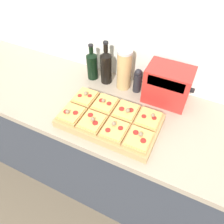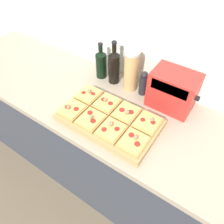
{
  "view_description": "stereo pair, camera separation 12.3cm",
  "coord_description": "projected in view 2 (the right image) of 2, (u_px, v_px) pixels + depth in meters",
  "views": [
    {
      "loc": [
        0.43,
        -0.53,
        1.89
      ],
      "look_at": [
        0.06,
        0.23,
        1.0
      ],
      "focal_mm": 35.0,
      "sensor_mm": 36.0,
      "label": 1
    },
    {
      "loc": [
        0.54,
        -0.47,
        1.89
      ],
      "look_at": [
        0.06,
        0.23,
        1.0
      ],
      "focal_mm": 35.0,
      "sensor_mm": 36.0,
      "label": 2
    }
  ],
  "objects": [
    {
      "name": "pizza_slice_front_left",
      "position": [
        72.0,
        110.0,
        1.25
      ],
      "size": [
        0.12,
        0.14,
        0.05
      ],
      "color": "tan",
      "rests_on": "cutting_board"
    },
    {
      "name": "pizza_slice_back_midleft",
      "position": [
        107.0,
        103.0,
        1.29
      ],
      "size": [
        0.12,
        0.14,
        0.05
      ],
      "color": "tan",
      "rests_on": "cutting_board"
    },
    {
      "name": "olive_oil_bottle",
      "position": [
        101.0,
        64.0,
        1.49
      ],
      "size": [
        0.08,
        0.08,
        0.25
      ],
      "color": "black",
      "rests_on": "kitchen_counter"
    },
    {
      "name": "pizza_slice_front_midleft",
      "position": [
        91.0,
        119.0,
        1.2
      ],
      "size": [
        0.12,
        0.14,
        0.05
      ],
      "color": "tan",
      "rests_on": "cutting_board"
    },
    {
      "name": "toaster_oven",
      "position": [
        173.0,
        91.0,
        1.27
      ],
      "size": [
        0.29,
        0.18,
        0.23
      ],
      "color": "red",
      "rests_on": "kitchen_counter"
    },
    {
      "name": "wall_back",
      "position": [
        145.0,
        36.0,
        1.33
      ],
      "size": [
        6.0,
        0.06,
        2.5
      ],
      "color": "silver",
      "rests_on": "ground_plane"
    },
    {
      "name": "pizza_slice_front_right",
      "position": [
        134.0,
        142.0,
        1.09
      ],
      "size": [
        0.12,
        0.14,
        0.05
      ],
      "color": "tan",
      "rests_on": "cutting_board"
    },
    {
      "name": "cutting_board",
      "position": [
        109.0,
        120.0,
        1.24
      ],
      "size": [
        0.56,
        0.32,
        0.04
      ],
      "primitive_type": "cube",
      "color": "tan",
      "rests_on": "kitchen_counter"
    },
    {
      "name": "kitchen_counter",
      "position": [
        112.0,
        149.0,
        1.69
      ],
      "size": [
        2.63,
        0.67,
        0.94
      ],
      "color": "#333842",
      "rests_on": "ground_plane"
    },
    {
      "name": "ground_plane",
      "position": [
        91.0,
        207.0,
        1.85
      ],
      "size": [
        12.0,
        12.0,
        0.0
      ],
      "primitive_type": "plane",
      "color": "brown"
    },
    {
      "name": "pizza_slice_back_right",
      "position": [
        148.0,
        123.0,
        1.18
      ],
      "size": [
        0.12,
        0.14,
        0.05
      ],
      "color": "tan",
      "rests_on": "cutting_board"
    },
    {
      "name": "pizza_slice_back_midright",
      "position": [
        127.0,
        113.0,
        1.23
      ],
      "size": [
        0.12,
        0.14,
        0.05
      ],
      "color": "tan",
      "rests_on": "cutting_board"
    },
    {
      "name": "pepper_mill",
      "position": [
        144.0,
        83.0,
        1.38
      ],
      "size": [
        0.05,
        0.05,
        0.17
      ],
      "color": "black",
      "rests_on": "kitchen_counter"
    },
    {
      "name": "pizza_slice_front_midright",
      "position": [
        111.0,
        130.0,
        1.15
      ],
      "size": [
        0.12,
        0.14,
        0.05
      ],
      "color": "tan",
      "rests_on": "cutting_board"
    },
    {
      "name": "grain_jar_tall",
      "position": [
        131.0,
        71.0,
        1.37
      ],
      "size": [
        0.1,
        0.1,
        0.28
      ],
      "color": "tan",
      "rests_on": "kitchen_counter"
    },
    {
      "name": "pizza_slice_back_left",
      "position": [
        89.0,
        95.0,
        1.34
      ],
      "size": [
        0.12,
        0.14,
        0.05
      ],
      "color": "tan",
      "rests_on": "cutting_board"
    },
    {
      "name": "wine_bottle",
      "position": [
        114.0,
        66.0,
        1.43
      ],
      "size": [
        0.08,
        0.08,
        0.3
      ],
      "color": "black",
      "rests_on": "kitchen_counter"
    }
  ]
}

